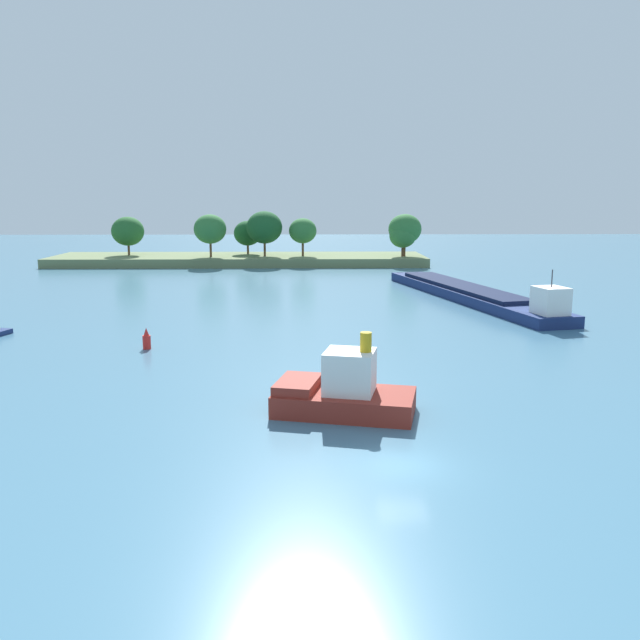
% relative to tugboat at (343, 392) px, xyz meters
% --- Properties ---
extents(ground_plane, '(400.00, 400.00, 0.00)m').
position_rel_tugboat_xyz_m(ground_plane, '(2.63, -8.01, -1.33)').
color(ground_plane, teal).
extents(treeline_island, '(72.64, 16.74, 10.38)m').
position_rel_tugboat_xyz_m(treeline_island, '(-13.05, 90.14, 1.86)').
color(treeline_island, '#66754C').
rests_on(treeline_island, ground).
extents(tugboat, '(9.26, 6.19, 5.15)m').
position_rel_tugboat_xyz_m(tugboat, '(0.00, 0.00, 0.00)').
color(tugboat, maroon).
rests_on(tugboat, ground).
extents(cargo_barge, '(14.65, 41.24, 5.86)m').
position_rel_tugboat_xyz_m(cargo_barge, '(18.71, 44.12, -0.40)').
color(cargo_barge, navy).
rests_on(cargo_barge, ground).
extents(channel_buoy_red, '(0.70, 0.70, 1.90)m').
position_rel_tugboat_xyz_m(channel_buoy_red, '(-16.27, 17.47, -0.52)').
color(channel_buoy_red, red).
rests_on(channel_buoy_red, ground).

